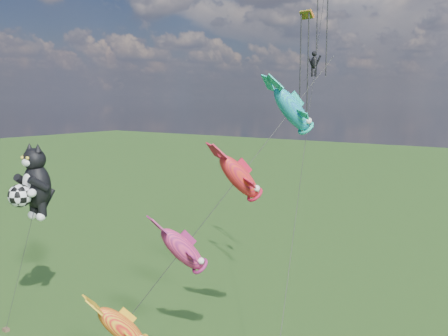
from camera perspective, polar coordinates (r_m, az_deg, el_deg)
The scene contains 3 objects.
cat_kite_rig at distance 35.75m, azimuth -21.02°, elevation -1.59°, with size 2.38×4.08×12.03m.
fish_windsock_rig at distance 23.50m, azimuth -1.51°, elevation -5.17°, with size 7.69×14.10×17.16m.
parafoil_rig at distance 34.74m, azimuth 10.25°, elevation 12.95°, with size 6.05×16.76×24.75m.
Camera 1 is at (27.20, -12.59, 14.99)m, focal length 40.00 mm.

